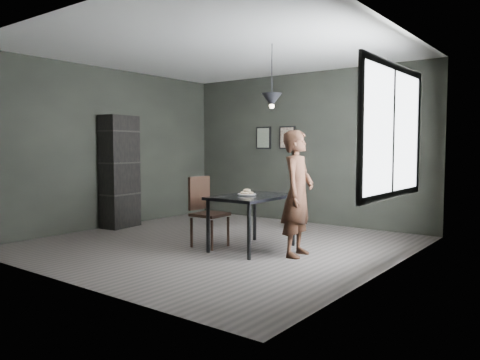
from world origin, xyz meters
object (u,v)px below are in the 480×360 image
Objects in this scene: pendant_lamp at (272,100)px; wood_chair at (205,207)px; white_plate at (247,195)px; woman at (298,194)px; shelf_unit at (120,172)px; cafe_table at (252,201)px.

wood_chair is at bearing -159.04° from pendant_lamp.
woman is (0.77, 0.06, 0.06)m from white_plate.
shelf_unit reaches higher than woman.
white_plate is at bearing -143.50° from cafe_table.
cafe_table is 2.94m from shelf_unit.
cafe_table is at bearing -8.13° from shelf_unit.
wood_chair is at bearing 91.37° from woman.
pendant_lamp reaches higher than shelf_unit.
pendant_lamp is at bearing 24.92° from white_plate.
white_plate is 0.14× the size of woman.
pendant_lamp reaches higher than woman.
shelf_unit is at bearing -179.13° from pendant_lamp.
cafe_table is 0.71m from wood_chair.
white_plate is at bearing -9.02° from shelf_unit.
pendant_lamp is (-0.46, 0.08, 1.23)m from woman.
cafe_table is at bearing 81.96° from woman.
woman is 1.89× the size of pendant_lamp.
white_plate is at bearing 85.06° from woman.
white_plate is 1.34m from pendant_lamp.
woman is 3.63m from shelf_unit.
pendant_lamp is (0.25, 0.10, 1.38)m from cafe_table.
shelf_unit is (-2.27, 0.30, 0.42)m from wood_chair.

